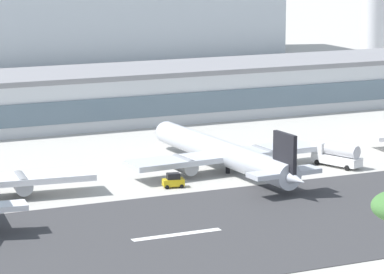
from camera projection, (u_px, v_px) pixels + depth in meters
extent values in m
cube|color=white|center=(177.00, 235.00, 125.26)|extent=(12.00, 1.20, 0.01)
cube|color=silver|center=(128.00, 96.00, 204.52)|extent=(206.56, 20.92, 9.57)
cube|color=slate|center=(147.00, 106.00, 195.13)|extent=(200.36, 0.30, 4.31)
cube|color=gray|center=(128.00, 71.00, 203.49)|extent=(208.63, 21.13, 1.00)
cylinder|color=silver|center=(374.00, 6.00, 273.14)|extent=(6.39, 6.39, 37.04)
cylinder|color=gray|center=(21.00, 183.00, 143.55)|extent=(3.13, 5.82, 2.60)
cylinder|color=silver|center=(222.00, 152.00, 159.43)|extent=(6.87, 39.10, 3.89)
sphere|color=silver|center=(166.00, 132.00, 176.17)|extent=(3.70, 3.70, 3.70)
cone|color=silver|center=(290.00, 178.00, 142.68)|extent=(4.03, 7.25, 3.50)
cube|color=silver|center=(224.00, 156.00, 158.83)|extent=(33.04, 8.34, 0.86)
cylinder|color=gray|center=(263.00, 155.00, 162.43)|extent=(2.94, 5.63, 2.53)
cylinder|color=gray|center=(183.00, 165.00, 155.51)|extent=(2.94, 5.63, 2.53)
cube|color=silver|center=(284.00, 173.00, 143.95)|extent=(11.33, 4.06, 0.68)
cube|color=black|center=(285.00, 154.00, 143.41)|extent=(1.03, 5.29, 6.23)
cylinder|color=black|center=(228.00, 170.00, 158.24)|extent=(0.70, 0.70, 1.07)
cube|color=gold|center=(173.00, 182.00, 149.11)|extent=(3.45, 2.18, 1.00)
cube|color=black|center=(173.00, 176.00, 148.93)|extent=(2.13, 1.62, 0.90)
cylinder|color=black|center=(165.00, 185.00, 149.72)|extent=(0.64, 0.39, 0.60)
cylinder|color=black|center=(167.00, 187.00, 148.20)|extent=(0.64, 0.39, 0.60)
cylinder|color=black|center=(179.00, 184.00, 150.23)|extent=(0.64, 0.39, 0.60)
cylinder|color=black|center=(182.00, 186.00, 148.70)|extent=(0.64, 0.39, 0.60)
cube|color=white|center=(337.00, 160.00, 162.75)|extent=(5.62, 8.85, 1.40)
cylinder|color=silver|center=(342.00, 150.00, 161.72)|extent=(4.13, 6.14, 2.10)
cube|color=white|center=(321.00, 147.00, 164.62)|extent=(2.99, 2.79, 1.80)
cylinder|color=black|center=(326.00, 160.00, 165.82)|extent=(0.60, 0.94, 0.90)
cylinder|color=black|center=(317.00, 162.00, 163.97)|extent=(0.60, 0.94, 0.90)
cylinder|color=black|center=(356.00, 165.00, 161.80)|extent=(0.60, 0.94, 0.90)
cylinder|color=black|center=(347.00, 168.00, 159.95)|extent=(0.60, 0.94, 0.90)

